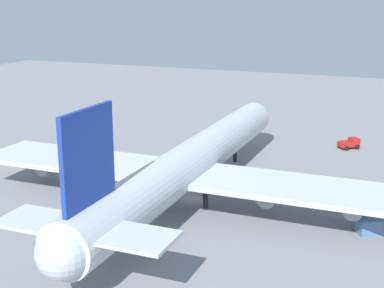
{
  "coord_description": "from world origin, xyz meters",
  "views": [
    {
      "loc": [
        -69.73,
        -28.55,
        28.42
      ],
      "look_at": [
        0.0,
        0.0,
        8.18
      ],
      "focal_mm": 51.92,
      "sensor_mm": 36.0,
      "label": 1
    }
  ],
  "objects_px": {
    "cargo_container_aft": "(370,226)",
    "safety_cone_nose": "(234,144)",
    "cargo_airplane": "(191,163)",
    "pushback_tractor": "(349,143)"
  },
  "relations": [
    {
      "from": "cargo_container_aft",
      "to": "safety_cone_nose",
      "type": "bearing_deg",
      "value": 40.36
    },
    {
      "from": "cargo_airplane",
      "to": "safety_cone_nose",
      "type": "height_order",
      "value": "cargo_airplane"
    },
    {
      "from": "cargo_airplane",
      "to": "pushback_tractor",
      "type": "xyz_separation_m",
      "value": [
        37.06,
        -17.62,
        -4.51
      ]
    },
    {
      "from": "pushback_tractor",
      "to": "cargo_container_aft",
      "type": "relative_size",
      "value": 1.11
    },
    {
      "from": "safety_cone_nose",
      "to": "cargo_airplane",
      "type": "bearing_deg",
      "value": -173.4
    },
    {
      "from": "cargo_airplane",
      "to": "cargo_container_aft",
      "type": "distance_m",
      "value": 25.42
    },
    {
      "from": "pushback_tractor",
      "to": "cargo_container_aft",
      "type": "xyz_separation_m",
      "value": [
        -39.47,
        -7.27,
        -0.05
      ]
    },
    {
      "from": "cargo_container_aft",
      "to": "safety_cone_nose",
      "type": "height_order",
      "value": "cargo_container_aft"
    },
    {
      "from": "pushback_tractor",
      "to": "cargo_container_aft",
      "type": "bearing_deg",
      "value": -169.57
    },
    {
      "from": "pushback_tractor",
      "to": "cargo_container_aft",
      "type": "distance_m",
      "value": 40.13
    }
  ]
}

